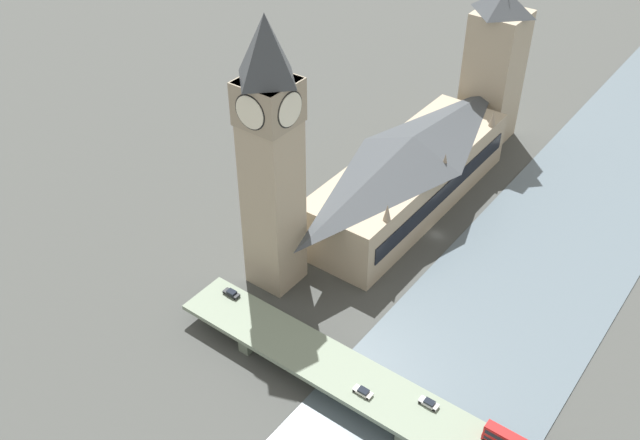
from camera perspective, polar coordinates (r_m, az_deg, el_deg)
The scene contains 9 objects.
ground_plane at distance 216.34m, azimuth 9.31°, elevation -1.18°, with size 600.00×600.00×0.00m, color #424442.
river_water at distance 208.11m, azimuth 16.59°, elevation -4.21°, with size 48.58×360.00×0.30m, color slate.
parliament_hall at distance 220.57m, azimuth 7.21°, elevation 3.83°, with size 24.82×82.67×24.85m.
clock_tower at distance 174.81m, azimuth -3.96°, elevation 5.43°, with size 13.35×13.35×75.87m.
victoria_tower at distance 256.36m, azimuth 13.75°, elevation 11.78°, with size 16.58×16.58×57.89m.
road_bridge at distance 162.19m, azimuth 7.62°, elevation -15.29°, with size 129.17×13.72×5.91m.
car_northbound_lead at distance 162.93m, azimuth 3.46°, elevation -13.54°, with size 4.55×1.89×1.35m.
car_northbound_mid at distance 162.42m, azimuth 8.70°, elevation -14.27°, with size 4.49×1.81×1.37m.
car_southbound_mid at distance 185.81m, azimuth -7.10°, elevation -5.83°, with size 4.56×1.90×1.50m.
Camera 1 is at (-72.15, 155.03, 132.53)m, focal length 40.00 mm.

